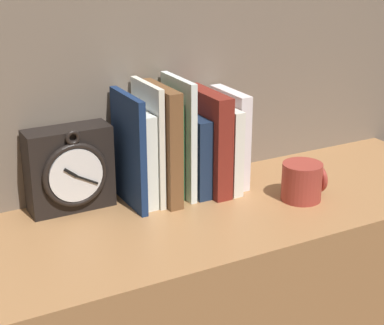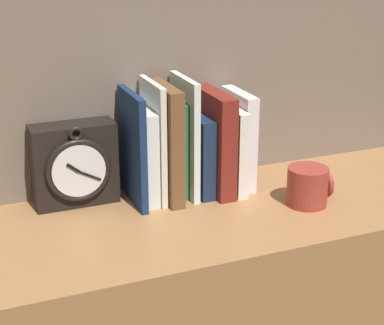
{
  "view_description": "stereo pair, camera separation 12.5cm",
  "coord_description": "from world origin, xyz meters",
  "px_view_note": "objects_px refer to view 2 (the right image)",
  "views": [
    {
      "loc": [
        -0.56,
        -1.03,
        1.34
      ],
      "look_at": [
        0.0,
        0.0,
        0.89
      ],
      "focal_mm": 60.0,
      "sensor_mm": 36.0,
      "label": 1
    },
    {
      "loc": [
        -0.45,
        -1.09,
        1.34
      ],
      "look_at": [
        0.0,
        0.0,
        0.89
      ],
      "focal_mm": 60.0,
      "sensor_mm": 36.0,
      "label": 2
    }
  ],
  "objects_px": {
    "mug": "(308,186)",
    "book_slot5_white": "(185,137)",
    "book_slot0_navy": "(133,148)",
    "book_slot6_navy": "(197,153)",
    "clock": "(75,165)",
    "book_slot4_green": "(175,146)",
    "book_slot8_white": "(229,147)",
    "book_slot9_white": "(238,139)",
    "book_slot1_white": "(142,154)",
    "book_slot3_brown": "(165,143)",
    "book_slot7_maroon": "(214,142)",
    "book_slot2_white": "(153,141)"
  },
  "relations": [
    {
      "from": "mug",
      "to": "book_slot9_white",
      "type": "bearing_deg",
      "value": 118.53
    },
    {
      "from": "book_slot2_white",
      "to": "book_slot4_green",
      "type": "bearing_deg",
      "value": 11.77
    },
    {
      "from": "book_slot3_brown",
      "to": "book_slot9_white",
      "type": "bearing_deg",
      "value": 2.85
    },
    {
      "from": "book_slot1_white",
      "to": "book_slot6_navy",
      "type": "xyz_separation_m",
      "value": [
        0.12,
        -0.0,
        -0.01
      ]
    },
    {
      "from": "book_slot0_navy",
      "to": "book_slot3_brown",
      "type": "distance_m",
      "value": 0.07
    },
    {
      "from": "book_slot3_brown",
      "to": "book_slot6_navy",
      "type": "distance_m",
      "value": 0.08
    },
    {
      "from": "book_slot5_white",
      "to": "book_slot9_white",
      "type": "bearing_deg",
      "value": 0.96
    },
    {
      "from": "book_slot2_white",
      "to": "book_slot5_white",
      "type": "distance_m",
      "value": 0.07
    },
    {
      "from": "clock",
      "to": "book_slot4_green",
      "type": "bearing_deg",
      "value": -5.0
    },
    {
      "from": "book_slot5_white",
      "to": "mug",
      "type": "distance_m",
      "value": 0.28
    },
    {
      "from": "book_slot6_navy",
      "to": "mug",
      "type": "bearing_deg",
      "value": -40.01
    },
    {
      "from": "book_slot4_green",
      "to": "book_slot6_navy",
      "type": "relative_size",
      "value": 1.2
    },
    {
      "from": "book_slot5_white",
      "to": "book_slot7_maroon",
      "type": "xyz_separation_m",
      "value": [
        0.06,
        -0.01,
        -0.02
      ]
    },
    {
      "from": "book_slot0_navy",
      "to": "book_slot5_white",
      "type": "height_order",
      "value": "book_slot5_white"
    },
    {
      "from": "book_slot0_navy",
      "to": "book_slot4_green",
      "type": "xyz_separation_m",
      "value": [
        0.1,
        0.02,
        -0.01
      ]
    },
    {
      "from": "book_slot2_white",
      "to": "clock",
      "type": "bearing_deg",
      "value": 169.62
    },
    {
      "from": "book_slot4_green",
      "to": "book_slot5_white",
      "type": "height_order",
      "value": "book_slot5_white"
    },
    {
      "from": "book_slot1_white",
      "to": "book_slot6_navy",
      "type": "relative_size",
      "value": 1.15
    },
    {
      "from": "book_slot8_white",
      "to": "book_slot9_white",
      "type": "distance_m",
      "value": 0.03
    },
    {
      "from": "clock",
      "to": "book_slot0_navy",
      "type": "height_order",
      "value": "book_slot0_navy"
    },
    {
      "from": "book_slot0_navy",
      "to": "book_slot5_white",
      "type": "bearing_deg",
      "value": 2.31
    },
    {
      "from": "book_slot8_white",
      "to": "mug",
      "type": "relative_size",
      "value": 2.06
    },
    {
      "from": "mug",
      "to": "book_slot5_white",
      "type": "bearing_deg",
      "value": 143.92
    },
    {
      "from": "book_slot8_white",
      "to": "book_slot3_brown",
      "type": "bearing_deg",
      "value": 179.26
    },
    {
      "from": "book_slot1_white",
      "to": "book_slot3_brown",
      "type": "relative_size",
      "value": 0.81
    },
    {
      "from": "book_slot1_white",
      "to": "book_slot5_white",
      "type": "height_order",
      "value": "book_slot5_white"
    },
    {
      "from": "clock",
      "to": "book_slot6_navy",
      "type": "relative_size",
      "value": 1.04
    },
    {
      "from": "book_slot7_maroon",
      "to": "mug",
      "type": "relative_size",
      "value": 2.44
    },
    {
      "from": "book_slot0_navy",
      "to": "book_slot6_navy",
      "type": "distance_m",
      "value": 0.15
    },
    {
      "from": "book_slot1_white",
      "to": "book_slot4_green",
      "type": "relative_size",
      "value": 0.95
    },
    {
      "from": "clock",
      "to": "book_slot3_brown",
      "type": "bearing_deg",
      "value": -11.34
    },
    {
      "from": "book_slot0_navy",
      "to": "book_slot5_white",
      "type": "distance_m",
      "value": 0.12
    },
    {
      "from": "clock",
      "to": "book_slot8_white",
      "type": "distance_m",
      "value": 0.34
    },
    {
      "from": "book_slot5_white",
      "to": "book_slot9_white",
      "type": "height_order",
      "value": "book_slot5_white"
    },
    {
      "from": "book_slot0_navy",
      "to": "book_slot6_navy",
      "type": "height_order",
      "value": "book_slot0_navy"
    },
    {
      "from": "book_slot4_green",
      "to": "book_slot1_white",
      "type": "bearing_deg",
      "value": -173.66
    },
    {
      "from": "book_slot8_white",
      "to": "mug",
      "type": "distance_m",
      "value": 0.2
    },
    {
      "from": "book_slot1_white",
      "to": "book_slot4_green",
      "type": "xyz_separation_m",
      "value": [
        0.08,
        0.01,
        0.0
      ]
    },
    {
      "from": "book_slot1_white",
      "to": "book_slot8_white",
      "type": "height_order",
      "value": "book_slot1_white"
    },
    {
      "from": "book_slot6_navy",
      "to": "book_slot8_white",
      "type": "bearing_deg",
      "value": -6.49
    },
    {
      "from": "book_slot8_white",
      "to": "book_slot5_white",
      "type": "bearing_deg",
      "value": 175.15
    },
    {
      "from": "book_slot7_maroon",
      "to": "book_slot8_white",
      "type": "distance_m",
      "value": 0.04
    },
    {
      "from": "book_slot7_maroon",
      "to": "mug",
      "type": "height_order",
      "value": "book_slot7_maroon"
    },
    {
      "from": "mug",
      "to": "book_slot4_green",
      "type": "bearing_deg",
      "value": 144.13
    },
    {
      "from": "clock",
      "to": "book_slot2_white",
      "type": "height_order",
      "value": "book_slot2_white"
    },
    {
      "from": "book_slot6_navy",
      "to": "book_slot8_white",
      "type": "distance_m",
      "value": 0.07
    },
    {
      "from": "book_slot6_navy",
      "to": "mug",
      "type": "relative_size",
      "value": 1.9
    },
    {
      "from": "book_slot0_navy",
      "to": "book_slot4_green",
      "type": "relative_size",
      "value": 1.14
    },
    {
      "from": "book_slot6_navy",
      "to": "clock",
      "type": "bearing_deg",
      "value": 173.2
    },
    {
      "from": "book_slot0_navy",
      "to": "book_slot2_white",
      "type": "relative_size",
      "value": 0.94
    }
  ]
}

